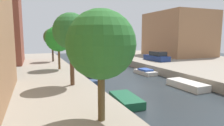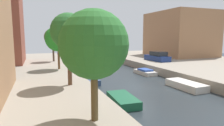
{
  "view_description": "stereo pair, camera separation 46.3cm",
  "coord_description": "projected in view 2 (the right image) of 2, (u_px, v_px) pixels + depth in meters",
  "views": [
    {
      "loc": [
        -9.54,
        -15.73,
        4.84
      ],
      "look_at": [
        0.6,
        9.4,
        1.17
      ],
      "focal_mm": 31.31,
      "sensor_mm": 36.0,
      "label": 1
    },
    {
      "loc": [
        -9.11,
        -15.9,
        4.84
      ],
      "look_at": [
        0.6,
        9.4,
        1.17
      ],
      "focal_mm": 31.31,
      "sensor_mm": 36.0,
      "label": 2
    }
  ],
  "objects": [
    {
      "name": "street_tree_1",
      "position": [
        94.0,
        45.0,
        8.61
      ],
      "size": [
        3.12,
        3.12,
        5.06
      ],
      "color": "brown",
      "rests_on": "quay_left"
    },
    {
      "name": "street_tree_2",
      "position": [
        69.0,
        32.0,
        15.13
      ],
      "size": [
        2.82,
        2.82,
        5.68
      ],
      "color": "brown",
      "rests_on": "quay_left"
    },
    {
      "name": "moored_boat_left_2",
      "position": [
        123.0,
        100.0,
        14.19
      ],
      "size": [
        1.75,
        3.4,
        0.56
      ],
      "color": "#195638",
      "rests_on": "ground_plane"
    },
    {
      "name": "ground_plane",
      "position": [
        141.0,
        88.0,
        18.59
      ],
      "size": [
        84.0,
        84.0,
        0.0
      ],
      "primitive_type": "plane",
      "color": "#232B30"
    },
    {
      "name": "low_block_right",
      "position": [
        179.0,
        34.0,
        39.55
      ],
      "size": [
        10.0,
        11.93,
        8.69
      ],
      "primitive_type": "cube",
      "color": "#9E704C",
      "rests_on": "quay_right"
    },
    {
      "name": "parked_car",
      "position": [
        157.0,
        57.0,
        31.26
      ],
      "size": [
        2.08,
        4.78,
        1.5
      ],
      "color": "navy",
      "rests_on": "quay_right"
    },
    {
      "name": "street_tree_4",
      "position": [
        53.0,
        37.0,
        30.13
      ],
      "size": [
        2.62,
        2.62,
        5.1
      ],
      "color": "#4F3E31",
      "rests_on": "quay_left"
    },
    {
      "name": "moored_boat_left_3",
      "position": [
        88.0,
        78.0,
        21.0
      ],
      "size": [
        1.5,
        4.46,
        0.87
      ],
      "color": "#33476B",
      "rests_on": "ground_plane"
    },
    {
      "name": "moored_boat_right_3",
      "position": [
        145.0,
        72.0,
        25.2
      ],
      "size": [
        1.62,
        3.47,
        0.71
      ],
      "color": "beige",
      "rests_on": "ground_plane"
    },
    {
      "name": "moored_boat_right_2",
      "position": [
        186.0,
        85.0,
        18.3
      ],
      "size": [
        1.82,
        4.0,
        0.63
      ],
      "color": "beige",
      "rests_on": "ground_plane"
    },
    {
      "name": "street_tree_3",
      "position": [
        58.0,
        39.0,
        22.85
      ],
      "size": [
        3.0,
        3.0,
        5.1
      ],
      "color": "brown",
      "rests_on": "quay_left"
    }
  ]
}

